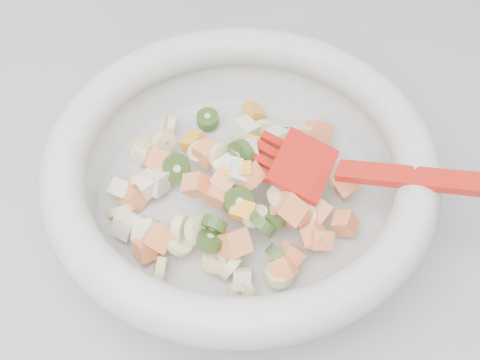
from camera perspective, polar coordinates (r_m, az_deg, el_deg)
name	(u,v)px	position (r m, az deg, el deg)	size (l,w,h in m)	color
counter	(290,350)	(1.01, 4.77, -15.80)	(2.00, 0.60, 0.90)	#949499
mixing_bowl	(240,175)	(0.55, 0.03, 0.46)	(0.41, 0.35, 0.13)	silver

